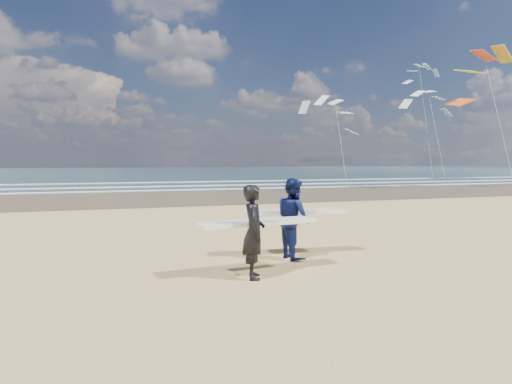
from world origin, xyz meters
name	(u,v)px	position (x,y,z in m)	size (l,w,h in m)	color
wet_sand_strip	(446,189)	(20.00, 18.00, 0.01)	(220.00, 12.00, 0.01)	#4B4028
ocean	(234,171)	(20.00, 72.00, 0.01)	(220.00, 100.00, 0.02)	#1A323A
foam_breakers	(367,182)	(20.00, 28.10, 0.05)	(220.00, 11.70, 0.05)	white
surfer_near	(254,230)	(-0.33, -0.40, 0.83)	(2.25, 1.07, 1.63)	black
surfer_far	(294,218)	(0.95, 0.83, 0.85)	(2.25, 1.16, 1.68)	#0A123D
kite_0	(492,92)	(22.82, 17.07, 6.78)	(7.74, 4.95, 10.97)	slate
kite_1	(339,130)	(15.84, 25.89, 4.54)	(5.79, 4.74, 8.14)	slate
kite_5	(425,114)	(30.89, 33.96, 7.09)	(4.79, 4.63, 13.63)	slate
kite_7	(434,123)	(28.72, 29.84, 5.76)	(6.01, 4.76, 10.25)	slate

